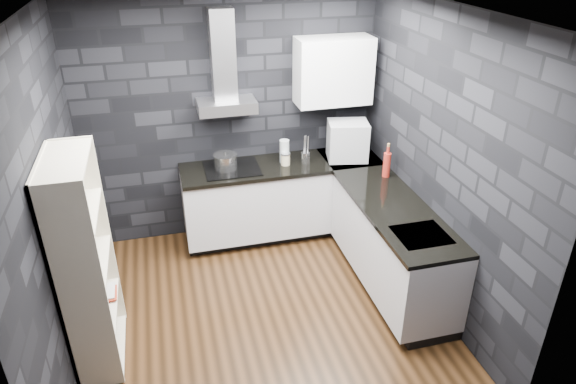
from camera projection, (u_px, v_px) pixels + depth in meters
name	position (u px, v px, depth m)	size (l,w,h in m)	color
ground	(264.00, 312.00, 4.82)	(3.20, 3.20, 0.00)	#3B2412
ceiling	(256.00, 11.00, 3.56)	(3.20, 3.20, 0.00)	white
wall_back	(230.00, 119.00, 5.58)	(3.20, 0.05, 2.70)	black
wall_front	(322.00, 315.00, 2.80)	(3.20, 0.05, 2.70)	black
wall_left	(47.00, 209.00, 3.83)	(0.05, 3.20, 2.70)	black
wall_right	(440.00, 163.00, 4.55)	(0.05, 3.20, 2.70)	black
toekick_back	(281.00, 228.00, 6.05)	(2.18, 0.50, 0.10)	black
toekick_right	(391.00, 279.00, 5.18)	(0.50, 1.78, 0.10)	black
counter_back_cab	(282.00, 197.00, 5.82)	(2.20, 0.60, 0.76)	silver
counter_right_cab	(392.00, 244.00, 4.97)	(0.60, 1.80, 0.76)	silver
counter_back_top	(282.00, 165.00, 5.62)	(2.20, 0.62, 0.04)	black
counter_right_top	(395.00, 208.00, 4.78)	(0.62, 1.80, 0.04)	black
counter_corner_top	(350.00, 158.00, 5.81)	(0.62, 0.62, 0.04)	black
hood_body	(227.00, 106.00, 5.30)	(0.60, 0.34, 0.12)	#B7B7BC
hood_chimney	(223.00, 55.00, 5.12)	(0.24, 0.20, 0.90)	#B7B7BC
upper_cabinet	(333.00, 71.00, 5.42)	(0.80, 0.35, 0.70)	white
cooktop	(232.00, 168.00, 5.50)	(0.58, 0.50, 0.01)	black
sink_rim	(421.00, 235.00, 4.35)	(0.44, 0.40, 0.01)	#B7B7BC
pot	(226.00, 162.00, 5.46)	(0.24, 0.24, 0.14)	silver
glass_vase	(284.00, 151.00, 5.60)	(0.10, 0.10, 0.26)	#B3BEC2
storage_jar	(285.00, 160.00, 5.57)	(0.10, 0.10, 0.12)	#C9B991
utensil_crock	(306.00, 158.00, 5.61)	(0.10, 0.10, 0.12)	silver
appliance_garage	(347.00, 141.00, 5.61)	(0.42, 0.33, 0.42)	#AAADB2
red_bottle	(387.00, 165.00, 5.28)	(0.08, 0.08, 0.26)	maroon
bookshelf	(86.00, 264.00, 3.97)	(0.34, 0.80, 1.80)	beige
fruit_bowl	(84.00, 265.00, 3.90)	(0.22, 0.22, 0.05)	white
book_red	(96.00, 287.00, 4.24)	(0.16, 0.02, 0.21)	maroon
book_second	(93.00, 284.00, 4.25)	(0.16, 0.02, 0.22)	#B2B2B2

